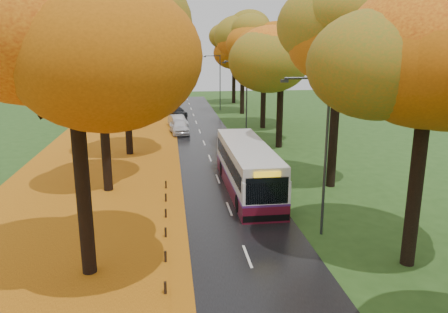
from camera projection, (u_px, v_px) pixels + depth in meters
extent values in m
cube|color=black|center=(209.00, 155.00, 38.16)|extent=(6.50, 90.00, 0.04)
cube|color=silver|center=(209.00, 155.00, 38.16)|extent=(0.12, 90.00, 0.01)
cube|color=#7F350B|center=(103.00, 159.00, 37.07)|extent=(12.00, 90.00, 0.02)
cube|color=orange|center=(174.00, 156.00, 37.79)|extent=(0.90, 90.00, 0.01)
cylinder|color=black|center=(82.00, 176.00, 17.52)|extent=(0.60, 0.60, 8.58)
ellipsoid|color=#FFA11C|center=(70.00, 38.00, 16.19)|extent=(9.20, 9.20, 7.18)
cylinder|color=black|center=(104.00, 122.00, 27.95)|extent=(0.60, 0.60, 9.15)
ellipsoid|color=#FFA11C|center=(98.00, 30.00, 26.53)|extent=(8.00, 8.00, 6.24)
cylinder|color=black|center=(128.00, 109.00, 37.78)|extent=(0.60, 0.60, 8.00)
ellipsoid|color=#FFA11C|center=(124.00, 50.00, 36.54)|extent=(9.20, 9.20, 7.18)
cylinder|color=black|center=(131.00, 92.00, 49.16)|extent=(0.60, 0.60, 8.58)
ellipsoid|color=#FFA11C|center=(129.00, 43.00, 47.84)|extent=(8.00, 8.00, 6.24)
cylinder|color=black|center=(142.00, 81.00, 59.74)|extent=(0.60, 0.60, 9.15)
ellipsoid|color=#FFA11C|center=(140.00, 38.00, 58.32)|extent=(9.20, 9.20, 7.18)
cylinder|color=black|center=(142.00, 80.00, 69.42)|extent=(0.60, 0.60, 8.00)
ellipsoid|color=#FFA11C|center=(140.00, 48.00, 68.18)|extent=(8.00, 8.00, 6.24)
cylinder|color=black|center=(418.00, 169.00, 18.23)|extent=(0.60, 0.60, 8.70)
ellipsoid|color=#C1650E|center=(433.00, 34.00, 16.89)|extent=(9.20, 9.20, 7.18)
cylinder|color=black|center=(334.00, 120.00, 28.81)|extent=(0.60, 0.60, 9.22)
ellipsoid|color=#C1650E|center=(340.00, 29.00, 27.39)|extent=(8.20, 8.20, 6.40)
cylinder|color=black|center=(280.00, 104.00, 40.40)|extent=(0.60, 0.60, 8.19)
ellipsoid|color=#C1650E|center=(282.00, 47.00, 39.13)|extent=(9.20, 9.20, 7.18)
cylinder|color=black|center=(263.00, 90.00, 50.02)|extent=(0.60, 0.60, 8.70)
ellipsoid|color=#C1650E|center=(265.00, 41.00, 48.67)|extent=(8.20, 8.20, 6.40)
cylinder|color=black|center=(242.00, 81.00, 60.46)|extent=(0.60, 0.60, 9.22)
ellipsoid|color=#C1650E|center=(243.00, 38.00, 59.03)|extent=(9.20, 9.20, 7.18)
cylinder|color=black|center=(234.00, 78.00, 72.19)|extent=(0.60, 0.60, 8.19)
ellipsoid|color=#C1650E|center=(234.00, 46.00, 70.92)|extent=(8.20, 8.20, 6.40)
cube|color=black|center=(165.00, 288.00, 16.89)|extent=(0.11, 0.11, 0.52)
cube|color=black|center=(166.00, 257.00, 19.39)|extent=(0.11, 0.11, 0.52)
cube|color=black|center=(166.00, 232.00, 21.89)|extent=(0.11, 0.11, 0.52)
cube|color=black|center=(166.00, 213.00, 24.39)|extent=(0.11, 0.11, 0.52)
cube|color=black|center=(166.00, 198.00, 26.89)|extent=(0.11, 0.11, 0.52)
cube|color=black|center=(166.00, 185.00, 29.39)|extent=(0.11, 0.11, 0.52)
cylinder|color=#333538|center=(326.00, 158.00, 21.35)|extent=(0.14, 0.14, 8.00)
cylinder|color=#333538|center=(308.00, 78.00, 20.25)|extent=(2.20, 0.11, 0.11)
cube|color=#333538|center=(284.00, 81.00, 20.15)|extent=(0.35, 0.18, 0.14)
cylinder|color=#333538|center=(247.00, 102.00, 42.50)|extent=(0.14, 0.14, 8.00)
cylinder|color=#333538|center=(236.00, 61.00, 41.40)|extent=(2.20, 0.11, 0.11)
cube|color=#333538|center=(224.00, 63.00, 41.29)|extent=(0.35, 0.18, 0.14)
cylinder|color=#333538|center=(220.00, 83.00, 63.64)|extent=(0.14, 0.14, 8.00)
cylinder|color=#333538|center=(212.00, 56.00, 62.54)|extent=(2.20, 0.11, 0.11)
cube|color=#333538|center=(205.00, 57.00, 62.44)|extent=(0.35, 0.18, 0.14)
cube|color=#530D1D|center=(247.00, 183.00, 28.98)|extent=(2.68, 11.59, 0.95)
cube|color=silver|center=(247.00, 166.00, 28.69)|extent=(2.68, 11.59, 1.37)
cube|color=silver|center=(247.00, 150.00, 28.43)|extent=(2.63, 11.36, 0.74)
cube|color=#4B1D65|center=(247.00, 175.00, 28.85)|extent=(2.70, 11.61, 0.13)
cube|color=black|center=(247.00, 160.00, 28.59)|extent=(2.71, 10.66, 0.89)
cube|color=black|center=(267.00, 191.00, 23.11)|extent=(2.32, 0.07, 1.47)
cube|color=yellow|center=(267.00, 175.00, 22.88)|extent=(1.45, 0.07, 0.29)
cube|color=black|center=(266.00, 218.00, 23.51)|extent=(2.58, 0.13, 0.37)
cylinder|color=black|center=(239.00, 203.00, 25.03)|extent=(0.30, 1.05, 1.05)
cylinder|color=black|center=(279.00, 202.00, 25.34)|extent=(0.30, 1.05, 1.05)
cylinder|color=black|center=(223.00, 168.00, 32.15)|extent=(0.30, 1.05, 1.05)
cylinder|color=black|center=(254.00, 167.00, 32.45)|extent=(0.30, 1.05, 1.05)
imported|color=silver|center=(179.00, 127.00, 47.28)|extent=(2.31, 4.66, 1.53)
imported|color=#A6A9AE|center=(178.00, 121.00, 51.12)|extent=(2.44, 4.50, 1.41)
imported|color=black|center=(177.00, 112.00, 58.95)|extent=(3.06, 4.65, 1.25)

